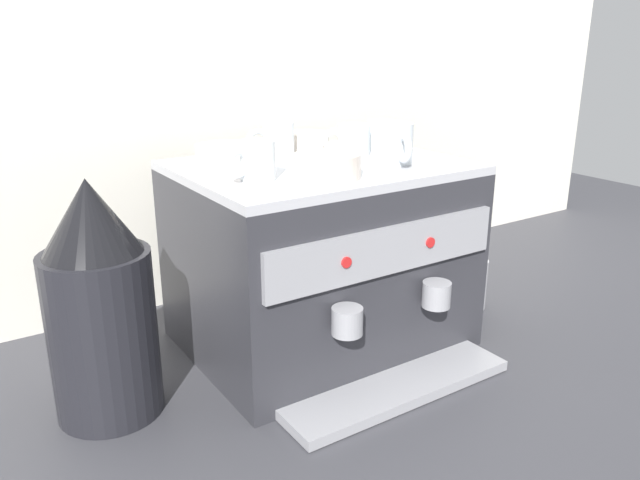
{
  "coord_description": "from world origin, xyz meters",
  "views": [
    {
      "loc": [
        -0.69,
        -1.05,
        0.65
      ],
      "look_at": [
        0.0,
        0.0,
        0.23
      ],
      "focal_mm": 34.97,
      "sensor_mm": 36.0,
      "label": 1
    }
  ],
  "objects_px": {
    "ceramic_bowl_0": "(328,166)",
    "coffee_grinder": "(100,306)",
    "ceramic_bowl_1": "(227,156)",
    "milk_pitcher": "(469,283)",
    "ceramic_cup_0": "(352,140)",
    "ceramic_cup_2": "(384,136)",
    "ceramic_bowl_2": "(307,142)",
    "ceramic_cup_1": "(256,161)",
    "espresso_machine": "(321,256)",
    "ceramic_cup_4": "(277,140)",
    "ceramic_cup_3": "(394,144)"
  },
  "relations": [
    {
      "from": "ceramic_bowl_0",
      "to": "coffee_grinder",
      "type": "xyz_separation_m",
      "value": [
        -0.41,
        0.1,
        -0.22
      ]
    },
    {
      "from": "ceramic_bowl_2",
      "to": "ceramic_cup_0",
      "type": "bearing_deg",
      "value": -56.06
    },
    {
      "from": "ceramic_bowl_1",
      "to": "ceramic_bowl_2",
      "type": "xyz_separation_m",
      "value": [
        0.23,
        0.06,
        -0.0
      ]
    },
    {
      "from": "ceramic_cup_1",
      "to": "ceramic_bowl_1",
      "type": "xyz_separation_m",
      "value": [
        0.01,
        0.14,
        -0.01
      ]
    },
    {
      "from": "ceramic_cup_4",
      "to": "ceramic_cup_3",
      "type": "bearing_deg",
      "value": -49.45
    },
    {
      "from": "ceramic_cup_1",
      "to": "ceramic_cup_4",
      "type": "relative_size",
      "value": 0.97
    },
    {
      "from": "espresso_machine",
      "to": "ceramic_cup_1",
      "type": "distance_m",
      "value": 0.31
    },
    {
      "from": "ceramic_cup_1",
      "to": "coffee_grinder",
      "type": "distance_m",
      "value": 0.37
    },
    {
      "from": "ceramic_cup_3",
      "to": "ceramic_bowl_2",
      "type": "xyz_separation_m",
      "value": [
        -0.07,
        0.22,
        -0.02
      ]
    },
    {
      "from": "ceramic_cup_1",
      "to": "milk_pitcher",
      "type": "bearing_deg",
      "value": 0.84
    },
    {
      "from": "espresso_machine",
      "to": "ceramic_bowl_2",
      "type": "bearing_deg",
      "value": 69.37
    },
    {
      "from": "ceramic_bowl_0",
      "to": "coffee_grinder",
      "type": "relative_size",
      "value": 0.29
    },
    {
      "from": "ceramic_cup_3",
      "to": "ceramic_cup_4",
      "type": "distance_m",
      "value": 0.25
    },
    {
      "from": "ceramic_cup_0",
      "to": "ceramic_cup_3",
      "type": "height_order",
      "value": "ceramic_cup_3"
    },
    {
      "from": "ceramic_bowl_2",
      "to": "milk_pitcher",
      "type": "xyz_separation_m",
      "value": [
        0.35,
        -0.19,
        -0.36
      ]
    },
    {
      "from": "coffee_grinder",
      "to": "ceramic_cup_3",
      "type": "bearing_deg",
      "value": -6.44
    },
    {
      "from": "ceramic_bowl_1",
      "to": "ceramic_cup_2",
      "type": "bearing_deg",
      "value": -4.06
    },
    {
      "from": "ceramic_cup_2",
      "to": "ceramic_bowl_1",
      "type": "bearing_deg",
      "value": 175.94
    },
    {
      "from": "ceramic_cup_4",
      "to": "ceramic_bowl_1",
      "type": "relative_size",
      "value": 0.86
    },
    {
      "from": "coffee_grinder",
      "to": "milk_pitcher",
      "type": "bearing_deg",
      "value": -2.4
    },
    {
      "from": "coffee_grinder",
      "to": "ceramic_bowl_2",
      "type": "bearing_deg",
      "value": 16.55
    },
    {
      "from": "ceramic_cup_1",
      "to": "ceramic_bowl_2",
      "type": "xyz_separation_m",
      "value": [
        0.23,
        0.2,
        -0.02
      ]
    },
    {
      "from": "espresso_machine",
      "to": "ceramic_cup_0",
      "type": "xyz_separation_m",
      "value": [
        0.11,
        0.05,
        0.23
      ]
    },
    {
      "from": "ceramic_bowl_1",
      "to": "milk_pitcher",
      "type": "distance_m",
      "value": 0.69
    },
    {
      "from": "ceramic_cup_2",
      "to": "ceramic_bowl_0",
      "type": "relative_size",
      "value": 0.87
    },
    {
      "from": "ceramic_cup_0",
      "to": "ceramic_cup_1",
      "type": "height_order",
      "value": "ceramic_cup_1"
    },
    {
      "from": "ceramic_cup_2",
      "to": "coffee_grinder",
      "type": "distance_m",
      "value": 0.71
    },
    {
      "from": "ceramic_cup_2",
      "to": "ceramic_bowl_0",
      "type": "xyz_separation_m",
      "value": [
        -0.26,
        -0.16,
        -0.01
      ]
    },
    {
      "from": "ceramic_cup_3",
      "to": "ceramic_bowl_1",
      "type": "bearing_deg",
      "value": 151.42
    },
    {
      "from": "ceramic_cup_1",
      "to": "ceramic_cup_2",
      "type": "relative_size",
      "value": 0.95
    },
    {
      "from": "ceramic_cup_2",
      "to": "milk_pitcher",
      "type": "bearing_deg",
      "value": -27.3
    },
    {
      "from": "ceramic_bowl_0",
      "to": "milk_pitcher",
      "type": "xyz_separation_m",
      "value": [
        0.47,
        0.06,
        -0.36
      ]
    },
    {
      "from": "ceramic_cup_2",
      "to": "ceramic_bowl_2",
      "type": "distance_m",
      "value": 0.17
    },
    {
      "from": "ceramic_cup_2",
      "to": "milk_pitcher",
      "type": "distance_m",
      "value": 0.43
    },
    {
      "from": "espresso_machine",
      "to": "milk_pitcher",
      "type": "xyz_separation_m",
      "value": [
        0.4,
        -0.05,
        -0.14
      ]
    },
    {
      "from": "ceramic_cup_0",
      "to": "ceramic_bowl_1",
      "type": "distance_m",
      "value": 0.29
    },
    {
      "from": "ceramic_cup_2",
      "to": "ceramic_cup_4",
      "type": "relative_size",
      "value": 1.01
    },
    {
      "from": "ceramic_cup_2",
      "to": "coffee_grinder",
      "type": "relative_size",
      "value": 0.25
    },
    {
      "from": "espresso_machine",
      "to": "ceramic_bowl_2",
      "type": "distance_m",
      "value": 0.27
    },
    {
      "from": "ceramic_cup_2",
      "to": "ceramic_cup_4",
      "type": "height_order",
      "value": "ceramic_cup_4"
    },
    {
      "from": "ceramic_bowl_1",
      "to": "ceramic_bowl_0",
      "type": "bearing_deg",
      "value": -59.48
    },
    {
      "from": "ceramic_cup_2",
      "to": "ceramic_cup_3",
      "type": "relative_size",
      "value": 0.9
    },
    {
      "from": "ceramic_cup_1",
      "to": "coffee_grinder",
      "type": "relative_size",
      "value": 0.24
    },
    {
      "from": "ceramic_cup_0",
      "to": "coffee_grinder",
      "type": "height_order",
      "value": "ceramic_cup_0"
    },
    {
      "from": "ceramic_cup_4",
      "to": "espresso_machine",
      "type": "bearing_deg",
      "value": -68.85
    },
    {
      "from": "espresso_machine",
      "to": "ceramic_cup_4",
      "type": "xyz_separation_m",
      "value": [
        -0.04,
        0.11,
        0.24
      ]
    },
    {
      "from": "ceramic_bowl_1",
      "to": "milk_pitcher",
      "type": "bearing_deg",
      "value": -12.75
    },
    {
      "from": "ceramic_cup_0",
      "to": "ceramic_cup_3",
      "type": "bearing_deg",
      "value": -85.96
    },
    {
      "from": "ceramic_cup_0",
      "to": "ceramic_cup_3",
      "type": "xyz_separation_m",
      "value": [
        0.01,
        -0.13,
        0.01
      ]
    },
    {
      "from": "milk_pitcher",
      "to": "ceramic_cup_3",
      "type": "bearing_deg",
      "value": -173.93
    }
  ]
}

